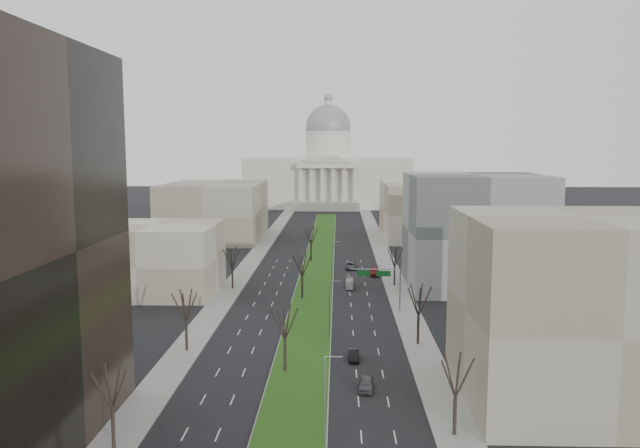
% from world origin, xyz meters
% --- Properties ---
extents(ground, '(600.00, 600.00, 0.00)m').
position_xyz_m(ground, '(0.00, 120.00, 0.00)').
color(ground, black).
rests_on(ground, ground).
extents(median, '(8.00, 222.03, 0.20)m').
position_xyz_m(median, '(0.00, 118.99, 0.10)').
color(median, '#999993').
rests_on(median, ground).
extents(sidewalk_left, '(5.00, 330.00, 0.15)m').
position_xyz_m(sidewalk_left, '(-17.50, 95.00, 0.07)').
color(sidewalk_left, gray).
rests_on(sidewalk_left, ground).
extents(sidewalk_right, '(5.00, 330.00, 0.15)m').
position_xyz_m(sidewalk_right, '(17.50, 95.00, 0.07)').
color(sidewalk_right, gray).
rests_on(sidewalk_right, ground).
extents(capitol, '(80.00, 46.00, 55.00)m').
position_xyz_m(capitol, '(0.00, 269.59, 16.31)').
color(capitol, beige).
rests_on(capitol, ground).
extents(building_beige_left, '(26.00, 22.00, 14.00)m').
position_xyz_m(building_beige_left, '(-33.00, 85.00, 7.00)').
color(building_beige_left, tan).
rests_on(building_beige_left, ground).
extents(building_tan_right, '(26.00, 24.00, 22.00)m').
position_xyz_m(building_tan_right, '(33.00, 32.00, 11.00)').
color(building_tan_right, gray).
rests_on(building_tan_right, ground).
extents(building_grey_right, '(28.00, 26.00, 24.00)m').
position_xyz_m(building_grey_right, '(34.00, 92.00, 12.00)').
color(building_grey_right, '#5A5D5F').
rests_on(building_grey_right, ground).
extents(building_far_left, '(30.00, 40.00, 18.00)m').
position_xyz_m(building_far_left, '(-35.00, 160.00, 9.00)').
color(building_far_left, gray).
rests_on(building_far_left, ground).
extents(building_far_right, '(30.00, 40.00, 18.00)m').
position_xyz_m(building_far_right, '(35.00, 165.00, 9.00)').
color(building_far_right, tan).
rests_on(building_far_right, ground).
extents(tree_left_near, '(5.10, 5.10, 9.18)m').
position_xyz_m(tree_left_near, '(-17.20, 18.00, 6.61)').
color(tree_left_near, black).
rests_on(tree_left_near, ground).
extents(tree_left_mid, '(5.40, 5.40, 9.72)m').
position_xyz_m(tree_left_mid, '(-17.20, 48.00, 7.00)').
color(tree_left_mid, black).
rests_on(tree_left_mid, ground).
extents(tree_left_far, '(5.28, 5.28, 9.50)m').
position_xyz_m(tree_left_far, '(-17.20, 88.00, 6.84)').
color(tree_left_far, black).
rests_on(tree_left_far, ground).
extents(tree_right_near, '(5.16, 5.16, 9.29)m').
position_xyz_m(tree_right_near, '(17.20, 22.00, 6.69)').
color(tree_right_near, black).
rests_on(tree_right_near, ground).
extents(tree_right_mid, '(5.52, 5.52, 9.94)m').
position_xyz_m(tree_right_mid, '(17.20, 52.00, 7.16)').
color(tree_right_mid, black).
rests_on(tree_right_mid, ground).
extents(tree_right_far, '(5.04, 5.04, 9.07)m').
position_xyz_m(tree_right_far, '(17.20, 92.00, 6.53)').
color(tree_right_far, black).
rests_on(tree_right_far, ground).
extents(tree_median_a, '(5.40, 5.40, 9.72)m').
position_xyz_m(tree_median_a, '(-2.00, 40.00, 7.00)').
color(tree_median_a, black).
rests_on(tree_median_a, ground).
extents(tree_median_b, '(5.40, 5.40, 9.72)m').
position_xyz_m(tree_median_b, '(-2.00, 80.00, 7.00)').
color(tree_median_b, black).
rests_on(tree_median_b, ground).
extents(tree_median_c, '(5.40, 5.40, 9.72)m').
position_xyz_m(tree_median_c, '(-2.00, 120.00, 7.00)').
color(tree_median_c, black).
rests_on(tree_median_c, ground).
extents(streetlamp_median_a, '(1.90, 0.20, 9.16)m').
position_xyz_m(streetlamp_median_a, '(3.76, 20.00, 4.81)').
color(streetlamp_median_a, gray).
rests_on(streetlamp_median_a, ground).
extents(streetlamp_median_b, '(1.90, 0.20, 9.16)m').
position_xyz_m(streetlamp_median_b, '(3.76, 55.00, 4.81)').
color(streetlamp_median_b, gray).
rests_on(streetlamp_median_b, ground).
extents(streetlamp_median_c, '(1.90, 0.20, 9.16)m').
position_xyz_m(streetlamp_median_c, '(3.76, 95.00, 4.81)').
color(streetlamp_median_c, gray).
rests_on(streetlamp_median_c, ground).
extents(mast_arm_signs, '(9.12, 0.24, 8.09)m').
position_xyz_m(mast_arm_signs, '(13.49, 70.03, 6.11)').
color(mast_arm_signs, gray).
rests_on(mast_arm_signs, ground).
extents(car_grey_near, '(2.23, 4.68, 1.55)m').
position_xyz_m(car_grey_near, '(8.57, 34.15, 0.77)').
color(car_grey_near, '#44474B').
rests_on(car_grey_near, ground).
extents(car_black, '(1.54, 4.28, 1.40)m').
position_xyz_m(car_black, '(7.29, 45.00, 0.70)').
color(car_black, black).
rests_on(car_black, ground).
extents(car_red, '(2.33, 5.64, 1.63)m').
position_xyz_m(car_red, '(13.50, 102.89, 0.82)').
color(car_red, maroon).
rests_on(car_red, ground).
extents(car_grey_far, '(2.81, 5.63, 1.53)m').
position_xyz_m(car_grey_far, '(8.29, 110.37, 0.77)').
color(car_grey_far, '#505358').
rests_on(car_grey_far, ground).
extents(box_van, '(1.68, 6.76, 1.88)m').
position_xyz_m(box_van, '(7.53, 90.19, 0.94)').
color(box_van, silver).
rests_on(box_van, ground).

